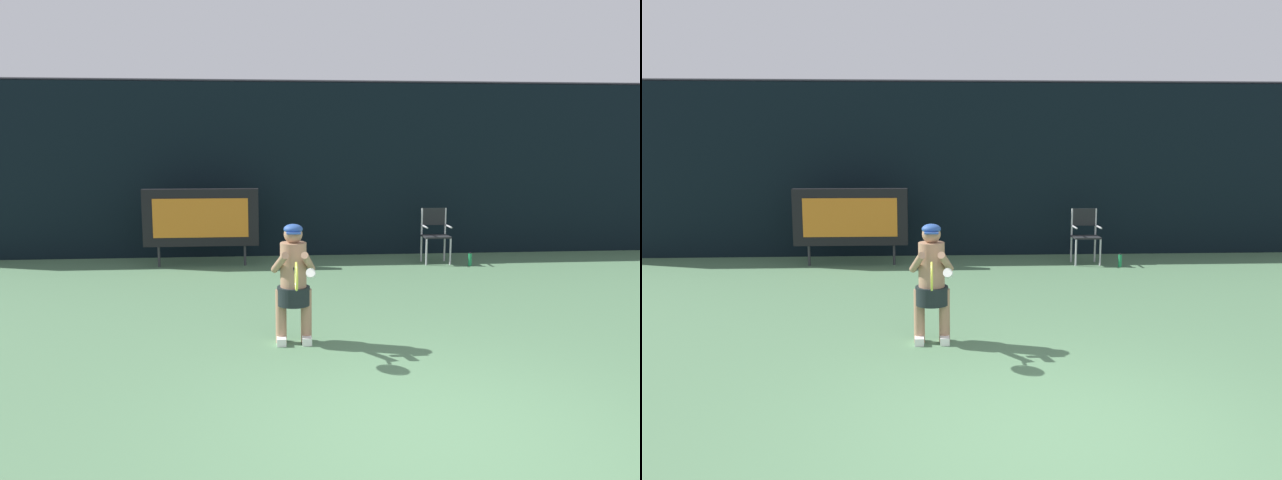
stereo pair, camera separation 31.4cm
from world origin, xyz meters
The scene contains 7 objects.
ground centered at (0.00, -0.19, -0.01)m, with size 18.00×22.00×0.03m.
backdrop_screen centered at (0.00, 8.50, 1.81)m, with size 18.00×0.12×3.66m.
scoreboard centered at (-2.60, 7.45, 0.95)m, with size 2.20×0.21×1.50m.
umpire_chair centered at (2.00, 7.41, 0.62)m, with size 0.52×0.44×1.08m.
water_bottle centered at (2.59, 7.00, 0.12)m, with size 0.07×0.07×0.27m.
tennis_player centered at (-1.06, 2.51, 0.77)m, with size 0.53×0.61×1.43m.
tennis_racket centered at (-1.06, 1.85, 0.95)m, with size 0.03×0.60×0.31m.
Camera 2 is at (-1.08, -4.76, 2.35)m, focal length 35.37 mm.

